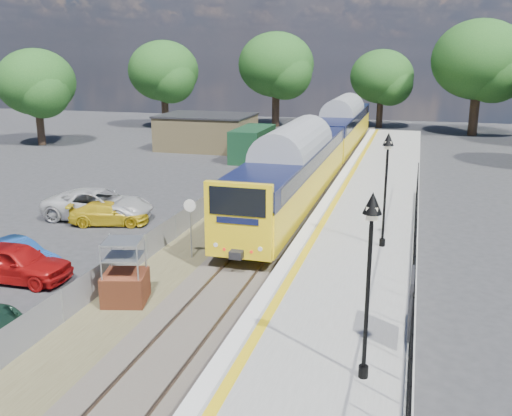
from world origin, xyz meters
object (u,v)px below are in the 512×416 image
at_px(victorian_lamp_north, 387,163).
at_px(car_yellow, 109,213).
at_px(victorian_lamp_south, 370,244).
at_px(car_blue, 15,257).
at_px(car_red, 15,262).
at_px(car_white, 99,205).
at_px(train, 324,142).
at_px(speed_sign, 190,219).
at_px(brick_plinth, 125,273).

bearing_deg(victorian_lamp_north, car_yellow, 170.32).
bearing_deg(victorian_lamp_south, car_blue, 159.18).
xyz_separation_m(car_red, car_white, (-1.37, 8.36, 0.04)).
bearing_deg(train, victorian_lamp_north, -73.48).
height_order(car_yellow, car_white, car_white).
height_order(train, speed_sign, train).
height_order(speed_sign, car_yellow, speed_sign).
height_order(victorian_lamp_south, speed_sign, victorian_lamp_south).
xyz_separation_m(speed_sign, car_blue, (-6.07, -3.39, -1.09)).
relative_size(victorian_lamp_south, car_blue, 1.13).
bearing_deg(car_yellow, victorian_lamp_north, -114.98).
relative_size(victorian_lamp_north, car_white, 0.81).
bearing_deg(brick_plinth, car_blue, 166.37).
bearing_deg(victorian_lamp_south, speed_sign, 132.45).
relative_size(brick_plinth, car_yellow, 0.59).
relative_size(speed_sign, car_yellow, 0.66).
xyz_separation_m(victorian_lamp_south, car_white, (-14.95, 13.07, -3.51)).
distance_m(speed_sign, car_white, 8.24).
distance_m(victorian_lamp_north, car_yellow, 14.43).
height_order(victorian_lamp_south, brick_plinth, victorian_lamp_south).
xyz_separation_m(speed_sign, car_white, (-6.95, 4.32, -0.98)).
height_order(brick_plinth, car_white, brick_plinth).
relative_size(victorian_lamp_south, brick_plinth, 1.96).
relative_size(train, car_yellow, 10.27).
xyz_separation_m(brick_plinth, speed_sign, (0.53, 4.74, 0.64)).
height_order(victorian_lamp_north, speed_sign, victorian_lamp_north).
bearing_deg(car_blue, car_white, 20.35).
distance_m(train, car_yellow, 17.76).
xyz_separation_m(victorian_lamp_south, victorian_lamp_north, (-0.20, 10.00, 0.00)).
bearing_deg(car_red, victorian_lamp_south, -110.11).
bearing_deg(train, speed_sign, -97.45).
relative_size(car_yellow, car_white, 0.70).
distance_m(car_red, car_white, 8.47).
xyz_separation_m(victorian_lamp_south, car_yellow, (-13.94, 12.34, -3.72)).
relative_size(victorian_lamp_south, car_red, 1.05).
height_order(brick_plinth, car_blue, brick_plinth).
xyz_separation_m(victorian_lamp_south, train, (-5.50, 27.86, -1.96)).
distance_m(victorian_lamp_north, speed_sign, 8.30).
bearing_deg(car_yellow, victorian_lamp_south, -146.82).
bearing_deg(victorian_lamp_north, car_blue, -161.48).
distance_m(car_yellow, car_white, 1.26).
distance_m(brick_plinth, car_yellow, 9.95).
bearing_deg(car_red, train, -20.25).
xyz_separation_m(brick_plinth, car_red, (-5.05, 0.69, -0.38)).
xyz_separation_m(victorian_lamp_south, car_blue, (-14.07, 5.35, -3.63)).
bearing_deg(victorian_lamp_north, speed_sign, -170.86).
xyz_separation_m(brick_plinth, car_white, (-6.42, 9.06, -0.34)).
height_order(victorian_lamp_north, train, victorian_lamp_north).
xyz_separation_m(victorian_lamp_north, car_red, (-13.38, -5.30, -3.55)).
bearing_deg(victorian_lamp_south, car_red, 160.90).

